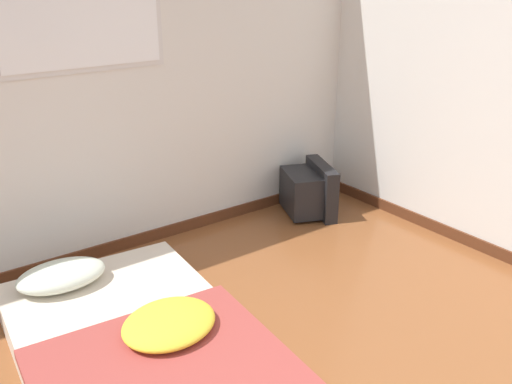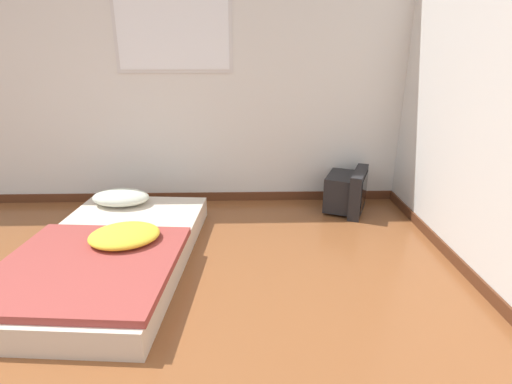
{
  "view_description": "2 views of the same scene",
  "coord_description": "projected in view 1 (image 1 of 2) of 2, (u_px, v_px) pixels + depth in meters",
  "views": [
    {
      "loc": [
        -0.87,
        -0.95,
        1.97
      ],
      "look_at": [
        1.22,
        1.89,
        0.56
      ],
      "focal_mm": 40.0,
      "sensor_mm": 36.0,
      "label": 1
    },
    {
      "loc": [
        1.1,
        -1.36,
        1.56
      ],
      "look_at": [
        1.19,
        1.74,
        0.43
      ],
      "focal_mm": 28.0,
      "sensor_mm": 36.0,
      "label": 2
    }
  ],
  "objects": [
    {
      "name": "wall_back",
      "position": [
        16.0,
        83.0,
        3.47
      ],
      "size": [
        7.78,
        0.08,
        2.6
      ],
      "color": "silver",
      "rests_on": "ground_plane"
    },
    {
      "name": "mattress_bed",
      "position": [
        142.0,
        353.0,
        2.91
      ],
      "size": [
        1.28,
        2.05,
        0.33
      ],
      "color": "beige",
      "rests_on": "ground_plane"
    },
    {
      "name": "crt_tv",
      "position": [
        309.0,
        191.0,
        4.77
      ],
      "size": [
        0.52,
        0.59,
        0.43
      ],
      "color": "black",
      "rests_on": "ground_plane"
    }
  ]
}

